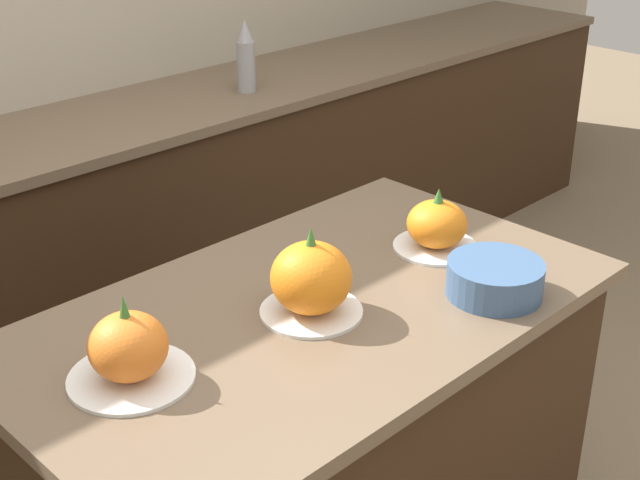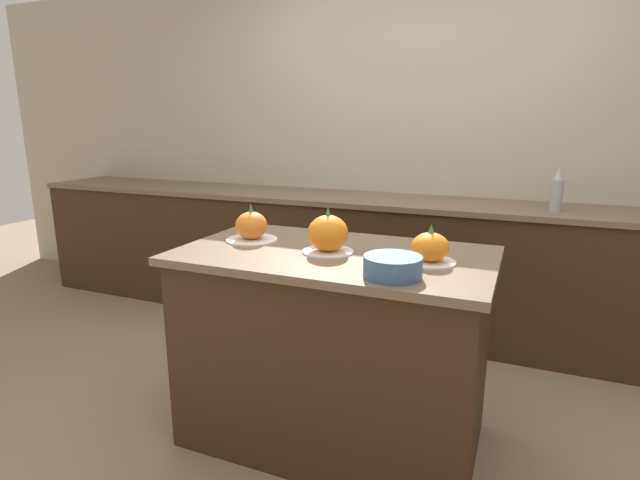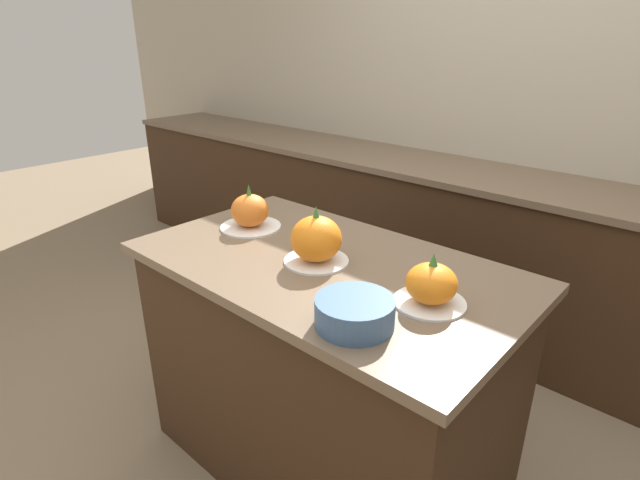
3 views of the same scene
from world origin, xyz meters
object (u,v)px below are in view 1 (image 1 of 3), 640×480
(pumpkin_cake_left, at_px, (129,351))
(mixing_bowl, at_px, (495,279))
(bottle_tall, at_px, (246,57))
(pumpkin_cake_center, at_px, (311,280))
(pumpkin_cake_right, at_px, (437,226))

(pumpkin_cake_left, relative_size, mixing_bowl, 1.13)
(bottle_tall, relative_size, mixing_bowl, 1.24)
(pumpkin_cake_center, bearing_deg, pumpkin_cake_left, 171.38)
(pumpkin_cake_right, bearing_deg, pumpkin_cake_left, 176.41)
(bottle_tall, height_order, mixing_bowl, bottle_tall)
(pumpkin_cake_center, distance_m, bottle_tall, 1.58)
(pumpkin_cake_right, distance_m, bottle_tall, 1.37)
(pumpkin_cake_center, bearing_deg, pumpkin_cake_right, 1.24)
(pumpkin_cake_right, distance_m, mixing_bowl, 0.25)
(pumpkin_cake_right, xyz_separation_m, mixing_bowl, (-0.09, -0.23, -0.02))
(pumpkin_cake_right, xyz_separation_m, bottle_tall, (0.49, 1.28, 0.10))
(mixing_bowl, bearing_deg, pumpkin_cake_center, 146.65)
(pumpkin_cake_left, height_order, pumpkin_cake_right, pumpkin_cake_left)
(pumpkin_cake_left, height_order, mixing_bowl, pumpkin_cake_left)
(bottle_tall, bearing_deg, pumpkin_cake_right, -111.02)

